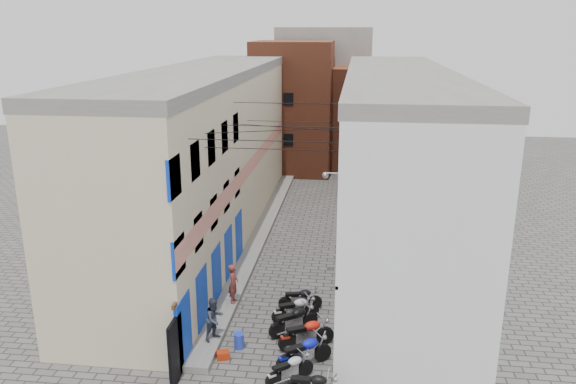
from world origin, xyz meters
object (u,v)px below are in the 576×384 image
at_px(motorcycle_e, 294,319).
at_px(water_jug_near, 239,341).
at_px(motorcycle_f, 295,308).
at_px(water_jug_far, 238,337).
at_px(red_crate, 223,355).
at_px(person_a, 233,283).
at_px(motorcycle_d, 306,332).
at_px(person_b, 215,319).
at_px(motorcycle_g, 300,297).
at_px(motorcycle_b, 290,368).
at_px(motorcycle_c, 304,351).

height_order(motorcycle_e, water_jug_near, motorcycle_e).
bearing_deg(motorcycle_f, water_jug_near, -65.60).
distance_m(water_jug_far, red_crate, 1.09).
xyz_separation_m(person_a, red_crate, (0.42, -3.67, -0.93)).
xyz_separation_m(motorcycle_e, motorcycle_f, (-0.03, 0.92, -0.04)).
bearing_deg(motorcycle_d, red_crate, -96.12).
bearing_deg(water_jug_near, person_b, 173.95).
height_order(motorcycle_e, motorcycle_f, motorcycle_e).
distance_m(person_a, red_crate, 3.81).
height_order(motorcycle_e, water_jug_far, motorcycle_e).
height_order(motorcycle_g, water_jug_near, motorcycle_g).
bearing_deg(person_b, motorcycle_g, -7.56).
height_order(motorcycle_f, red_crate, motorcycle_f).
xyz_separation_m(motorcycle_f, motorcycle_g, (0.09, 0.99, -0.04)).
height_order(motorcycle_b, motorcycle_c, motorcycle_c).
bearing_deg(water_jug_far, motorcycle_e, 25.13).
height_order(motorcycle_b, motorcycle_d, motorcycle_d).
distance_m(water_jug_near, water_jug_far, 0.34).
xyz_separation_m(person_b, water_jug_far, (0.78, 0.22, -0.82)).
bearing_deg(motorcycle_b, motorcycle_d, 131.57).
height_order(motorcycle_d, red_crate, motorcycle_d).
xyz_separation_m(person_a, water_jug_near, (0.83, -2.94, -0.79)).
height_order(motorcycle_b, person_b, person_b).
xyz_separation_m(motorcycle_g, water_jug_far, (-1.98, -2.82, -0.29)).
bearing_deg(person_b, motorcycle_e, -32.78).
height_order(person_a, water_jug_far, person_a).
bearing_deg(motorcycle_b, motorcycle_e, 145.04).
xyz_separation_m(person_b, water_jug_near, (0.89, -0.09, -0.77)).
xyz_separation_m(motorcycle_b, motorcycle_d, (0.35, 2.09, 0.10)).
relative_size(motorcycle_f, person_b, 1.21).
distance_m(motorcycle_d, motorcycle_e, 1.05).
xyz_separation_m(motorcycle_b, motorcycle_g, (-0.16, 4.90, 0.00)).
xyz_separation_m(person_a, person_b, (-0.06, -2.85, -0.02)).
bearing_deg(motorcycle_b, person_b, -161.48).
relative_size(water_jug_far, red_crate, 1.05).
height_order(motorcycle_g, water_jug_far, motorcycle_g).
bearing_deg(motorcycle_g, motorcycle_f, -16.89).
xyz_separation_m(motorcycle_b, motorcycle_e, (-0.21, 2.98, 0.08)).
relative_size(motorcycle_f, water_jug_near, 3.47).
bearing_deg(person_a, motorcycle_g, -87.93).
distance_m(motorcycle_b, person_b, 3.51).
xyz_separation_m(motorcycle_c, red_crate, (-2.83, 0.13, -0.46)).
relative_size(motorcycle_b, motorcycle_d, 0.84).
bearing_deg(motorcycle_c, red_crate, -127.32).
distance_m(person_a, water_jug_near, 3.16).
distance_m(motorcycle_d, motorcycle_g, 2.86).
distance_m(motorcycle_c, water_jug_far, 2.81).
distance_m(person_b, red_crate, 1.32).
bearing_deg(motorcycle_g, motorcycle_e, -13.49).
xyz_separation_m(motorcycle_e, water_jug_far, (-1.93, -0.90, -0.36)).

